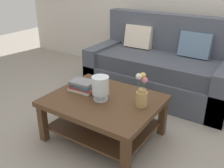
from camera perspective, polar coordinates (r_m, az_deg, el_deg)
name	(u,v)px	position (r m, az deg, el deg)	size (l,w,h in m)	color
ground_plane	(127,122)	(2.95, 3.41, -8.53)	(10.00, 10.00, 0.00)	gray
couch	(161,68)	(3.56, 10.94, 3.50)	(1.93, 0.90, 1.06)	#474C56
coffee_table	(104,109)	(2.55, -1.81, -5.75)	(1.07, 0.87, 0.45)	#4C331E
book_stack_main	(84,86)	(2.66, -6.40, -0.35)	(0.30, 0.23, 0.11)	beige
glass_hurricane_vase	(100,86)	(2.41, -2.63, -0.52)	(0.17, 0.17, 0.24)	silver
flower_pitcher	(142,94)	(2.31, 6.72, -2.23)	(0.11, 0.11, 0.33)	tan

